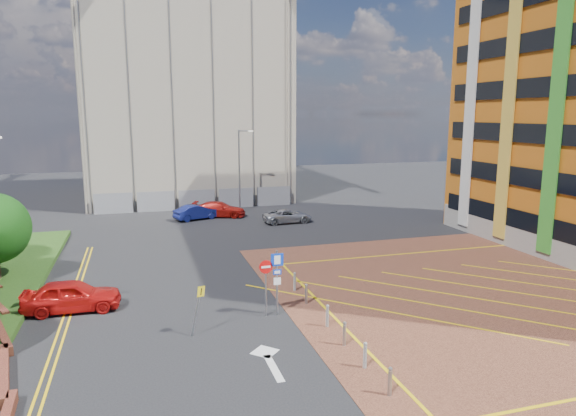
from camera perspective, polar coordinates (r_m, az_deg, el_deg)
name	(u,v)px	position (r m, az deg, el deg)	size (l,w,h in m)	color
ground	(272,324)	(24.09, -1.74, -12.78)	(140.00, 140.00, 0.00)	black
forecourt	(526,294)	(30.53, 24.92, -8.68)	(26.00, 26.00, 0.02)	brown
lamp_back	(240,167)	(50.63, -5.34, 4.54)	(1.53, 0.16, 8.00)	#9EA0A8
sign_cluster	(273,276)	(24.37, -1.68, -7.60)	(1.17, 0.12, 3.20)	#9EA0A8
warning_sign	(198,304)	(22.74, -9.96, -10.50)	(0.70, 0.41, 2.25)	#9EA0A8
bollard_row	(333,323)	(23.10, 4.99, -12.59)	(0.14, 11.14, 0.90)	#9EA0A8
construction_building	(184,101)	(61.71, -11.45, 11.60)	(21.20, 19.20, 22.00)	#B2A892
construction_fence	(207,199)	(52.54, -9.00, 0.98)	(21.60, 0.06, 2.00)	gray
car_red_left	(72,296)	(27.42, -22.90, -8.96)	(1.84, 4.57, 1.56)	red
car_blue_back	(197,212)	(47.45, -10.12, -0.46)	(1.44, 4.12, 1.36)	navy
car_red_back	(219,209)	(48.41, -7.64, -0.14)	(1.98, 4.88, 1.42)	#B5160F
car_silver_back	(287,216)	(45.37, -0.06, -0.89)	(2.01, 4.35, 1.21)	#98999F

